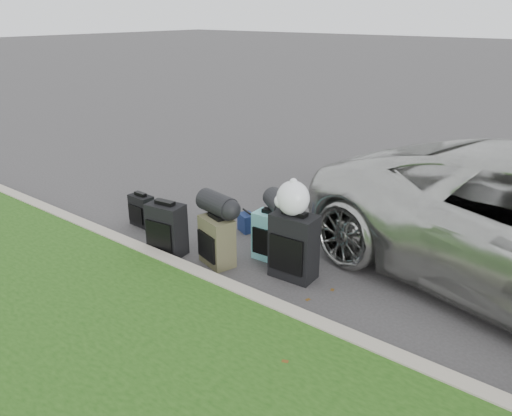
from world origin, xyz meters
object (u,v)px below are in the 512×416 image
Objects in this scene: suitcase_large_black_right at (294,246)px; suitcase_small_black at (142,210)px; suitcase_teal at (271,236)px; tote_navy at (247,222)px; suitcase_large_black_left at (167,229)px; tote_green at (161,218)px; suitcase_olive at (217,241)px.

suitcase_small_black is at bearing 178.74° from suitcase_large_black_right.
tote_navy is at bearing 144.96° from suitcase_teal.
suitcase_small_black is 1.09m from suitcase_large_black_left.
suitcase_large_black_left is 2.01× the size of tote_green.
tote_green is (-2.31, -0.04, -0.23)m from suitcase_large_black_right.
suitcase_large_black_left is 0.74m from suitcase_olive.
suitcase_olive is 1.09m from tote_navy.
tote_green is (-0.66, 0.47, -0.17)m from suitcase_large_black_left.
suitcase_small_black is 1.78× the size of tote_navy.
suitcase_large_black_right is 2.33m from tote_green.
tote_navy is at bearing 148.14° from suitcase_large_black_right.
suitcase_small_black is 2.66m from suitcase_large_black_right.
suitcase_olive reaches higher than suitcase_small_black.
tote_green is 1.32× the size of tote_navy.
suitcase_large_black_left is at bearing -166.38° from suitcase_large_black_right.
tote_navy is at bearing 31.76° from suitcase_small_black.
suitcase_teal is 0.79× the size of suitcase_large_black_right.
suitcase_large_black_left is 1.73m from suitcase_large_black_right.
suitcase_large_black_left is at bearing -149.18° from suitcase_olive.
suitcase_large_black_left reaches higher than suitcase_olive.
suitcase_small_black is 0.58× the size of suitcase_large_black_right.
suitcase_teal is (0.45, 0.53, 0.00)m from suitcase_olive.
suitcase_olive is at bearing 6.26° from suitcase_large_black_left.
suitcase_large_black_right is (0.94, 0.32, 0.09)m from suitcase_olive.
suitcase_large_black_right reaches higher than suitcase_teal.
suitcase_olive reaches higher than tote_navy.
suitcase_large_black_left is 0.86× the size of suitcase_large_black_right.
suitcase_teal is at bearing 153.46° from suitcase_large_black_right.
suitcase_olive is at bearing -5.84° from suitcase_small_black.
suitcase_olive is 1.41m from tote_green.
suitcase_large_black_left is at bearing -83.54° from tote_navy.
tote_green is at bearing 177.40° from suitcase_large_black_right.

